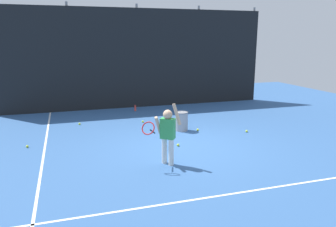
{
  "coord_description": "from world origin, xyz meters",
  "views": [
    {
      "loc": [
        -2.74,
        -7.49,
        2.66
      ],
      "look_at": [
        -0.37,
        0.05,
        0.85
      ],
      "focal_mm": 35.12,
      "sensor_mm": 36.0,
      "label": 1
    }
  ],
  "objects": [
    {
      "name": "fence_post_2",
      "position": [
        0.0,
        5.16,
        1.96
      ],
      "size": [
        0.09,
        0.09,
        3.93
      ],
      "primitive_type": "cylinder",
      "color": "slate",
      "rests_on": "ground"
    },
    {
      "name": "ground_plane",
      "position": [
        0.0,
        0.0,
        0.0
      ],
      "size": [
        20.0,
        20.0,
        0.0
      ],
      "primitive_type": "plane",
      "color": "#335B93"
    },
    {
      "name": "tennis_player",
      "position": [
        -0.76,
        -1.1,
        0.73
      ],
      "size": [
        0.89,
        0.5,
        1.35
      ],
      "rotation": [
        0.0,
        0.0,
        -0.68
      ],
      "color": "silver",
      "rests_on": "ground"
    },
    {
      "name": "court_line_baseline",
      "position": [
        0.0,
        -2.77,
        0.0
      ],
      "size": [
        9.0,
        0.05,
        0.0
      ],
      "primitive_type": "cube",
      "color": "white",
      "rests_on": "ground"
    },
    {
      "name": "fence_post_1",
      "position": [
        -2.52,
        5.16,
        1.96
      ],
      "size": [
        0.09,
        0.09,
        3.93
      ],
      "primitive_type": "cylinder",
      "color": "slate",
      "rests_on": "ground"
    },
    {
      "name": "fence_post_3",
      "position": [
        2.52,
        5.16,
        1.96
      ],
      "size": [
        0.09,
        0.09,
        3.93
      ],
      "primitive_type": "cylinder",
      "color": "slate",
      "rests_on": "ground"
    },
    {
      "name": "back_fence_windscreen",
      "position": [
        0.0,
        5.1,
        1.89
      ],
      "size": [
        10.38,
        0.08,
        3.78
      ],
      "primitive_type": "cube",
      "color": "black",
      "rests_on": "ground"
    },
    {
      "name": "tennis_ball_2",
      "position": [
        2.19,
        0.57,
        0.03
      ],
      "size": [
        0.07,
        0.07,
        0.07
      ],
      "primitive_type": "sphere",
      "color": "#CCE033",
      "rests_on": "ground"
    },
    {
      "name": "ball_hopper",
      "position": [
        0.45,
        1.32,
        0.29
      ],
      "size": [
        0.38,
        0.38,
        0.56
      ],
      "color": "gray",
      "rests_on": "ground"
    },
    {
      "name": "tennis_ball_0",
      "position": [
        -3.75,
        1.0,
        0.03
      ],
      "size": [
        0.07,
        0.07,
        0.07
      ],
      "primitive_type": "sphere",
      "color": "#CCE033",
      "rests_on": "ground"
    },
    {
      "name": "tennis_ball_3",
      "position": [
        -0.12,
        -0.02,
        0.03
      ],
      "size": [
        0.07,
        0.07,
        0.07
      ],
      "primitive_type": "sphere",
      "color": "#CCE033",
      "rests_on": "ground"
    },
    {
      "name": "tennis_ball_1",
      "position": [
        0.89,
        1.14,
        0.03
      ],
      "size": [
        0.07,
        0.07,
        0.07
      ],
      "primitive_type": "sphere",
      "color": "#CCE033",
      "rests_on": "ground"
    },
    {
      "name": "fence_post_4",
      "position": [
        5.04,
        5.16,
        1.96
      ],
      "size": [
        0.09,
        0.09,
        3.93
      ],
      "primitive_type": "cylinder",
      "color": "slate",
      "rests_on": "ground"
    },
    {
      "name": "tennis_ball_4",
      "position": [
        -0.43,
        2.58,
        0.03
      ],
      "size": [
        0.07,
        0.07,
        0.07
      ],
      "primitive_type": "sphere",
      "color": "#CCE033",
      "rests_on": "ground"
    },
    {
      "name": "court_line_sideline",
      "position": [
        -3.34,
        1.0,
        0.0
      ],
      "size": [
        0.05,
        9.0,
        0.0
      ],
      "primitive_type": "cube",
      "color": "white",
      "rests_on": "ground"
    },
    {
      "name": "tennis_ball_5",
      "position": [
        -2.4,
        2.9,
        0.03
      ],
      "size": [
        0.07,
        0.07,
        0.07
      ],
      "primitive_type": "sphere",
      "color": "#CCE033",
      "rests_on": "ground"
    },
    {
      "name": "water_bottle",
      "position": [
        -0.3,
        4.37,
        0.11
      ],
      "size": [
        0.07,
        0.07,
        0.22
      ],
      "primitive_type": "cylinder",
      "color": "#D83F33",
      "rests_on": "ground"
    }
  ]
}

